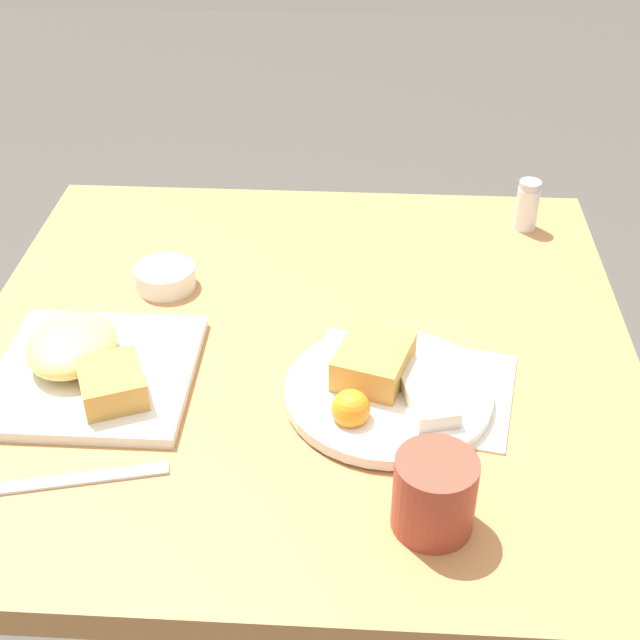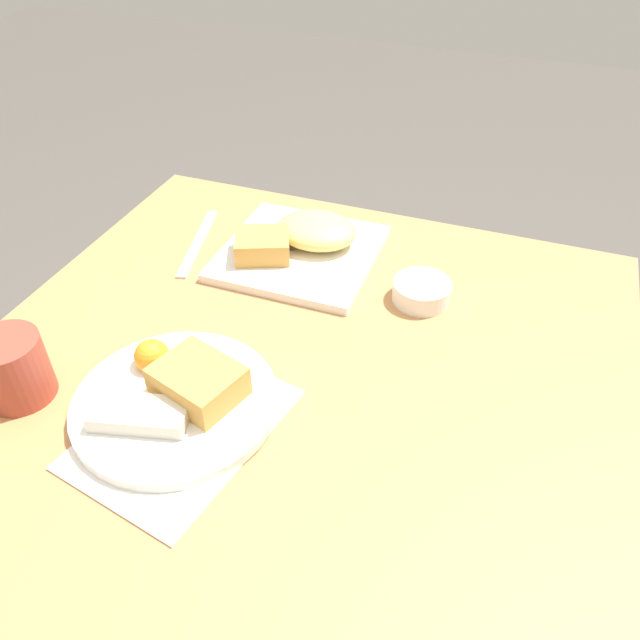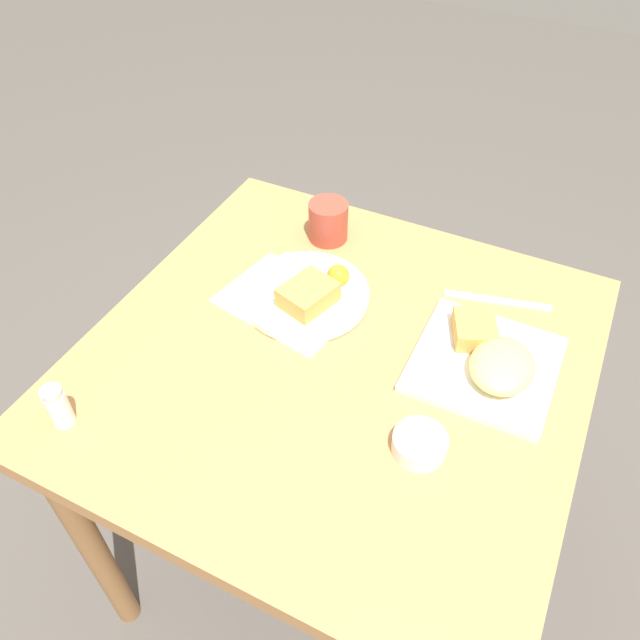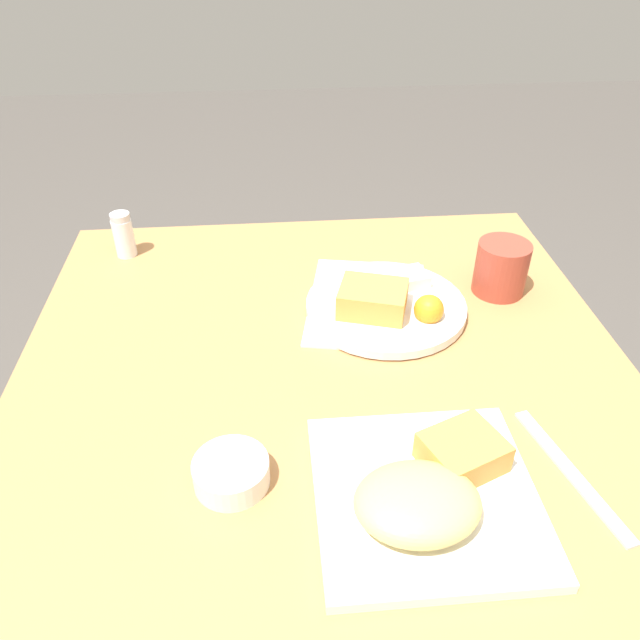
% 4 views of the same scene
% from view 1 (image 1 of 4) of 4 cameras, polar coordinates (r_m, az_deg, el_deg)
% --- Properties ---
extents(dining_table, '(0.84, 0.84, 0.75)m').
position_cam_1_polar(dining_table, '(1.20, -1.21, -5.29)').
color(dining_table, '#B27A47').
rests_on(dining_table, ground_plane).
extents(menu_card, '(0.22, 0.27, 0.00)m').
position_cam_1_polar(menu_card, '(1.07, 5.70, -4.23)').
color(menu_card, silver).
rests_on(menu_card, dining_table).
extents(plate_square_near, '(0.23, 0.23, 0.06)m').
position_cam_1_polar(plate_square_near, '(1.10, -14.60, -2.73)').
color(plate_square_near, white).
rests_on(plate_square_near, dining_table).
extents(plate_oval_far, '(0.24, 0.24, 0.05)m').
position_cam_1_polar(plate_oval_far, '(1.04, 4.21, -4.26)').
color(plate_oval_far, white).
rests_on(plate_oval_far, menu_card).
extents(sauce_ramekin, '(0.08, 0.08, 0.03)m').
position_cam_1_polar(sauce_ramekin, '(1.25, -9.90, 2.77)').
color(sauce_ramekin, white).
rests_on(sauce_ramekin, dining_table).
extents(salt_shaker, '(0.03, 0.03, 0.08)m').
position_cam_1_polar(salt_shaker, '(1.40, 13.10, 6.99)').
color(salt_shaker, white).
rests_on(salt_shaker, dining_table).
extents(butter_knife, '(0.06, 0.20, 0.00)m').
position_cam_1_polar(butter_knife, '(0.98, -15.52, -9.83)').
color(butter_knife, silver).
rests_on(butter_knife, dining_table).
extents(coffee_mug, '(0.08, 0.08, 0.08)m').
position_cam_1_polar(coffee_mug, '(0.89, 7.33, -10.97)').
color(coffee_mug, '#9E3D2D').
rests_on(coffee_mug, dining_table).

